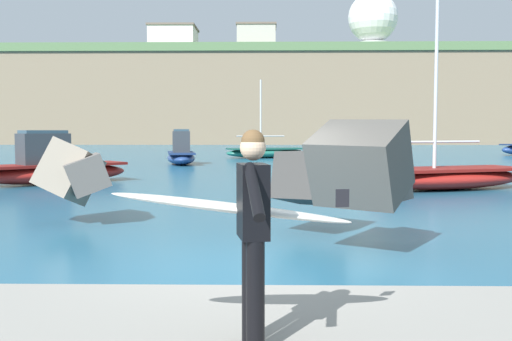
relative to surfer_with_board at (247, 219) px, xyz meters
The scene contains 11 objects.
ground_plane 3.84m from the surfer_with_board, 90.93° to the left, with size 400.00×400.00×0.00m, color #235B7A.
breakwater_jetty 5.71m from the surfer_with_board, 103.05° to the left, with size 30.22×7.87×2.21m.
surfer_with_board is the anchor object (origin of this frame).
boat_near_left 18.99m from the surfer_with_board, 114.81° to the left, with size 5.39×5.19×2.03m.
boat_near_centre 38.73m from the surfer_with_board, 89.82° to the left, with size 6.57×4.09×5.76m.
boat_mid_centre 16.62m from the surfer_with_board, 67.78° to the left, with size 6.43×4.04×7.66m.
boat_mid_right 30.49m from the surfer_with_board, 99.38° to the left, with size 2.45×4.85×2.10m.
headland_bluff 95.87m from the surfer_with_board, 94.24° to the left, with size 89.57×33.33×14.53m.
radar_dome 106.17m from the surfer_with_board, 79.42° to the left, with size 8.87×8.87×12.21m.
station_building_west 93.50m from the surfer_with_board, 90.99° to the left, with size 6.45×6.50×4.64m.
station_building_central 95.17m from the surfer_with_board, 99.34° to the left, with size 7.63×7.90×4.54m.
Camera 1 is at (0.22, -8.41, 2.00)m, focal length 41.18 mm.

